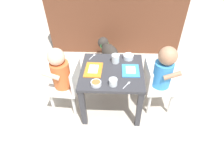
{
  "coord_description": "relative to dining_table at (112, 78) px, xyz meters",
  "views": [
    {
      "loc": [
        0.05,
        -1.27,
        1.45
      ],
      "look_at": [
        0.0,
        0.0,
        0.29
      ],
      "focal_mm": 30.62,
      "sensor_mm": 36.0,
      "label": 1
    }
  ],
  "objects": [
    {
      "name": "kitchen_cabinet_back",
      "position": [
        0.0,
        1.1,
        0.07
      ],
      "size": [
        1.68,
        0.3,
        0.86
      ],
      "primitive_type": "cube",
      "color": "brown",
      "rests_on": "ground"
    },
    {
      "name": "veggie_bowl_far",
      "position": [
        -0.12,
        -0.18,
        0.1
      ],
      "size": [
        0.08,
        0.08,
        0.03
      ],
      "color": "white",
      "rests_on": "dining_table"
    },
    {
      "name": "dog",
      "position": [
        -0.07,
        0.66,
        -0.15
      ],
      "size": [
        0.31,
        0.39,
        0.32
      ],
      "color": "#332D28",
      "rests_on": "ground"
    },
    {
      "name": "dining_table",
      "position": [
        0.0,
        0.0,
        0.0
      ],
      "size": [
        0.53,
        0.5,
        0.44
      ],
      "color": "#333338",
      "rests_on": "ground"
    },
    {
      "name": "water_cup_right",
      "position": [
        0.03,
        0.12,
        0.12
      ],
      "size": [
        0.07,
        0.07,
        0.07
      ],
      "color": "white",
      "rests_on": "dining_table"
    },
    {
      "name": "ground_plane",
      "position": [
        0.0,
        0.0,
        -0.36
      ],
      "size": [
        7.0,
        7.0,
        0.0
      ],
      "primitive_type": "plane",
      "color": "beige"
    },
    {
      "name": "water_cup_left",
      "position": [
        0.02,
        -0.18,
        0.11
      ],
      "size": [
        0.07,
        0.07,
        0.06
      ],
      "color": "white",
      "rests_on": "dining_table"
    },
    {
      "name": "food_tray_right",
      "position": [
        0.16,
        0.0,
        0.09
      ],
      "size": [
        0.15,
        0.18,
        0.02
      ],
      "color": "#388CD8",
      "rests_on": "dining_table"
    },
    {
      "name": "spoon_by_right_tray",
      "position": [
        0.13,
        -0.17,
        0.09
      ],
      "size": [
        0.07,
        0.09,
        0.01
      ],
      "color": "silver",
      "rests_on": "dining_table"
    },
    {
      "name": "seated_child_right",
      "position": [
        0.43,
        0.02,
        0.06
      ],
      "size": [
        0.3,
        0.3,
        0.66
      ],
      "color": "silver",
      "rests_on": "ground"
    },
    {
      "name": "veggie_bowl_near",
      "position": [
        0.14,
        0.18,
        0.11
      ],
      "size": [
        0.09,
        0.09,
        0.04
      ],
      "color": "white",
      "rests_on": "dining_table"
    },
    {
      "name": "spoon_by_left_tray",
      "position": [
        -0.19,
        0.2,
        0.09
      ],
      "size": [
        0.06,
        0.09,
        0.01
      ],
      "color": "silver",
      "rests_on": "dining_table"
    },
    {
      "name": "seated_child_left",
      "position": [
        -0.43,
        -0.02,
        0.05
      ],
      "size": [
        0.3,
        0.3,
        0.66
      ],
      "color": "silver",
      "rests_on": "ground"
    },
    {
      "name": "food_tray_left",
      "position": [
        -0.16,
        0.0,
        0.09
      ],
      "size": [
        0.15,
        0.21,
        0.02
      ],
      "color": "orange",
      "rests_on": "dining_table"
    }
  ]
}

